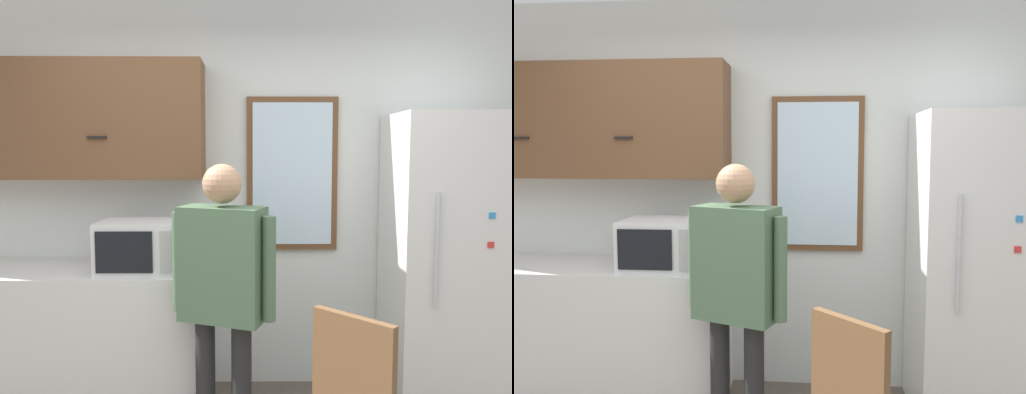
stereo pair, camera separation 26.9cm
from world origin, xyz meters
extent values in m
cube|color=silver|center=(0.00, 1.78, 1.35)|extent=(6.00, 0.06, 2.70)
cube|color=silver|center=(-1.20, 1.42, 0.46)|extent=(1.99, 0.65, 0.92)
cube|color=brown|center=(-1.20, 1.58, 1.86)|extent=(1.99, 0.32, 0.76)
cube|color=black|center=(-1.55, 1.41, 1.75)|extent=(0.12, 0.01, 0.01)
cube|color=black|center=(-0.86, 1.41, 1.75)|extent=(0.12, 0.01, 0.01)
cube|color=white|center=(-0.59, 1.34, 1.08)|extent=(0.47, 0.39, 0.31)
cube|color=black|center=(-0.64, 1.14, 1.08)|extent=(0.33, 0.01, 0.24)
cube|color=#B2B2B2|center=(-0.39, 1.14, 1.08)|extent=(0.07, 0.01, 0.25)
cylinder|color=black|center=(-0.15, 0.96, 0.37)|extent=(0.11, 0.11, 0.75)
cylinder|color=black|center=(0.05, 0.88, 0.37)|extent=(0.11, 0.11, 0.75)
cube|color=#4C6B4C|center=(-0.05, 0.92, 1.06)|extent=(0.50, 0.36, 0.62)
sphere|color=tan|center=(-0.05, 0.92, 1.49)|extent=(0.21, 0.21, 0.21)
cylinder|color=#4C6B4C|center=(-0.30, 1.01, 1.05)|extent=(0.07, 0.07, 0.55)
cylinder|color=#4C6B4C|center=(0.20, 0.83, 1.05)|extent=(0.07, 0.07, 0.55)
cube|color=white|center=(1.37, 1.41, 0.95)|extent=(0.74, 0.65, 1.90)
cylinder|color=silver|center=(1.16, 1.07, 1.10)|extent=(0.02, 0.02, 0.66)
cube|color=#338CDB|center=(1.48, 1.09, 1.30)|extent=(0.04, 0.01, 0.04)
cube|color=red|center=(1.48, 1.09, 1.13)|extent=(0.04, 0.01, 0.04)
cube|color=brown|center=(0.51, 0.20, 0.74)|extent=(0.29, 0.29, 0.56)
cube|color=brown|center=(0.39, 1.74, 1.50)|extent=(0.63, 0.04, 1.06)
cube|color=silver|center=(0.39, 1.72, 1.50)|extent=(0.55, 0.01, 0.98)
camera|label=1|loc=(0.10, -1.72, 1.66)|focal=35.00mm
camera|label=2|loc=(0.37, -1.71, 1.66)|focal=35.00mm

